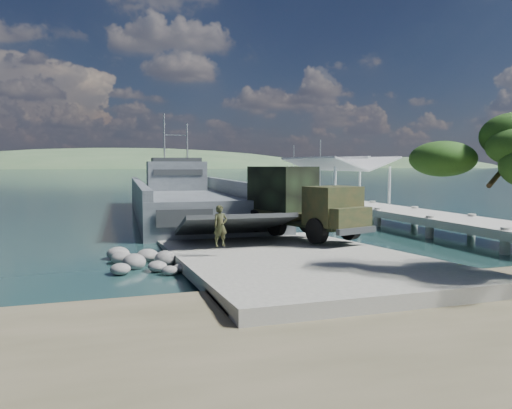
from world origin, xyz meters
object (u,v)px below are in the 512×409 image
at_px(pier, 341,197).
at_px(sailboat_far, 294,197).
at_px(sailboat_near, 320,201).
at_px(soldier, 220,235).
at_px(military_truck, 298,201).
at_px(landing_craft, 189,206).

distance_m(pier, sailboat_far, 18.82).
distance_m(sailboat_near, sailboat_far, 7.71).
bearing_deg(sailboat_near, soldier, -121.65).
height_order(military_truck, soldier, military_truck).
height_order(soldier, sailboat_far, sailboat_far).
xyz_separation_m(pier, soldier, (-16.08, -19.10, -0.17)).
bearing_deg(landing_craft, military_truck, -77.23).
bearing_deg(landing_craft, soldier, -93.91).
distance_m(pier, military_truck, 17.65).
height_order(soldier, sailboat_near, sailboat_near).
xyz_separation_m(landing_craft, sailboat_near, (16.45, 7.41, -0.48)).
relative_size(military_truck, soldier, 4.77).
distance_m(military_truck, soldier, 7.58).
bearing_deg(soldier, pier, 38.63).
bearing_deg(military_truck, sailboat_far, 51.76).
distance_m(military_truck, sailboat_far, 35.49).
height_order(pier, soldier, pier).
bearing_deg(military_truck, soldier, -156.56).
height_order(pier, military_truck, pier).
distance_m(pier, landing_craft, 13.81).
distance_m(military_truck, sailboat_near, 28.55).
bearing_deg(military_truck, sailboat_near, 45.72).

